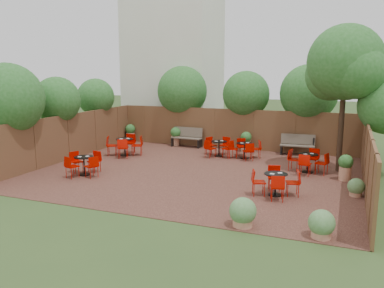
% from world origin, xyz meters
% --- Properties ---
extents(ground, '(80.00, 80.00, 0.00)m').
position_xyz_m(ground, '(0.00, 0.00, 0.00)').
color(ground, '#354F23').
rests_on(ground, ground).
extents(courtyard_paving, '(12.00, 10.00, 0.02)m').
position_xyz_m(courtyard_paving, '(0.00, 0.00, 0.01)').
color(courtyard_paving, '#341B15').
rests_on(courtyard_paving, ground).
extents(fence_back, '(12.00, 0.08, 2.00)m').
position_xyz_m(fence_back, '(0.00, 5.00, 1.00)').
color(fence_back, brown).
rests_on(fence_back, ground).
extents(fence_left, '(0.08, 10.00, 2.00)m').
position_xyz_m(fence_left, '(-6.00, 0.00, 1.00)').
color(fence_left, brown).
rests_on(fence_left, ground).
extents(fence_right, '(0.08, 10.00, 2.00)m').
position_xyz_m(fence_right, '(6.00, 0.00, 1.00)').
color(fence_right, brown).
rests_on(fence_right, ground).
extents(neighbour_building, '(5.00, 4.00, 8.00)m').
position_xyz_m(neighbour_building, '(-4.50, 8.00, 4.00)').
color(neighbour_building, silver).
rests_on(neighbour_building, ground).
extents(overhang_foliage, '(15.68, 11.03, 2.73)m').
position_xyz_m(overhang_foliage, '(-1.62, 2.94, 2.74)').
color(overhang_foliage, '#235C1E').
rests_on(overhang_foliage, ground).
extents(courtyard_tree, '(2.91, 2.84, 5.57)m').
position_xyz_m(courtyard_tree, '(5.08, 2.15, 4.01)').
color(courtyard_tree, black).
rests_on(courtyard_tree, courtyard_paving).
extents(park_bench_left, '(1.63, 0.62, 0.99)m').
position_xyz_m(park_bench_left, '(-2.28, 4.63, 0.53)').
color(park_bench_left, brown).
rests_on(park_bench_left, courtyard_paving).
extents(park_bench_right, '(1.57, 0.58, 0.96)m').
position_xyz_m(park_bench_right, '(3.22, 4.63, 0.51)').
color(park_bench_right, brown).
rests_on(park_bench_right, courtyard_paving).
extents(bistro_tables, '(9.73, 6.47, 0.90)m').
position_xyz_m(bistro_tables, '(-0.07, 0.90, 0.44)').
color(bistro_tables, black).
rests_on(bistro_tables, courtyard_paving).
extents(planters, '(11.52, 4.38, 0.98)m').
position_xyz_m(planters, '(-0.81, 3.76, 0.54)').
color(planters, tan).
rests_on(planters, courtyard_paving).
extents(low_shrubs, '(3.28, 4.29, 0.74)m').
position_xyz_m(low_shrubs, '(4.21, -3.91, 0.35)').
color(low_shrubs, tan).
rests_on(low_shrubs, courtyard_paving).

